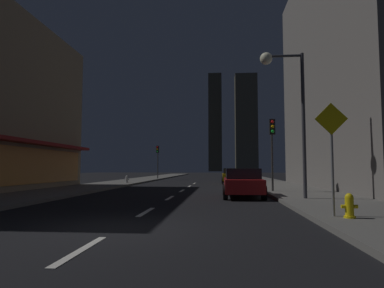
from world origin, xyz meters
The scene contains 14 objects.
ground_plane centered at (0.00, 32.00, -0.05)m, with size 78.00×136.00×0.10m, color black.
sidewalk_right centered at (7.00, 32.00, 0.07)m, with size 4.00×76.00×0.15m, color #605E59.
sidewalk_left centered at (-7.00, 32.00, 0.07)m, with size 4.00×76.00×0.15m, color #605E59.
lane_marking_center centered at (0.00, 11.00, 0.01)m, with size 0.16×28.20×0.01m.
skyscraper_distant_tall centered at (0.30, 139.89, 21.78)m, with size 5.88×7.07×43.56m, color #3F3C2F.
skyscraper_distant_mid centered at (12.46, 120.06, 18.68)m, with size 8.31×7.90×37.36m, color #4D493A.
car_parked_near centered at (3.60, 9.03, 0.74)m, with size 1.98×4.24×1.45m.
car_parked_far centered at (3.60, 23.95, 0.74)m, with size 1.98×4.24×1.45m.
fire_hydrant_yellow_near centered at (5.90, 1.35, 0.45)m, with size 0.42×0.30×0.65m.
fire_hydrant_far_left centered at (-5.90, 21.41, 0.45)m, with size 0.42×0.30×0.65m.
traffic_light_near_right centered at (5.50, 11.60, 3.19)m, with size 0.32×0.48×4.20m.
traffic_light_far_left centered at (-5.50, 33.96, 3.19)m, with size 0.32×0.48×4.20m.
street_lamp_right centered at (5.38, 7.14, 5.07)m, with size 1.96×0.56×6.58m.
pedestrian_crossing_sign centered at (5.60, 1.68, 2.02)m, with size 0.91×0.08×3.15m.
Camera 1 is at (2.49, -7.85, 1.47)m, focal length 31.00 mm.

